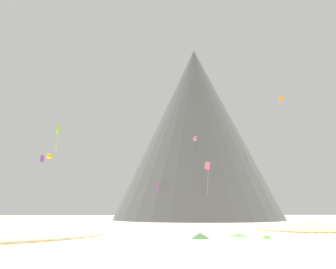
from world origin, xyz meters
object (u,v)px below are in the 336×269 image
at_px(bush_near_left, 200,236).
at_px(kite_yellow_low, 49,156).
at_px(kite_lime_mid, 57,129).
at_px(kite_magenta_low, 158,186).
at_px(kite_pink_mid, 195,139).
at_px(kite_orange_mid, 281,99).
at_px(kite_violet_low, 41,159).
at_px(kite_green_mid, 246,161).
at_px(rock_massif, 193,134).
at_px(bush_ridge_crest, 238,235).
at_px(kite_rainbow_low, 207,170).
at_px(bush_far_right, 267,237).

height_order(bush_near_left, kite_yellow_low, kite_yellow_low).
height_order(kite_lime_mid, kite_magenta_low, kite_lime_mid).
xyz_separation_m(kite_pink_mid, kite_yellow_low, (-30.67, -13.34, -7.07)).
xyz_separation_m(kite_pink_mid, kite_orange_mid, (15.28, -15.70, 5.13)).
height_order(kite_yellow_low, kite_violet_low, kite_yellow_low).
xyz_separation_m(kite_yellow_low, kite_violet_low, (0.13, -4.76, -1.33)).
distance_m(kite_yellow_low, kite_violet_low, 4.94).
bearing_deg(kite_green_mid, rock_massif, -112.56).
xyz_separation_m(kite_lime_mid, kite_pink_mid, (26.54, 24.56, 4.66)).
bearing_deg(rock_massif, kite_violet_low, -123.52).
bearing_deg(bush_ridge_crest, kite_pink_mid, 88.25).
bearing_deg(kite_rainbow_low, kite_lime_mid, 40.79).
height_order(bush_near_left, kite_orange_mid, kite_orange_mid).
relative_size(bush_far_right, kite_pink_mid, 0.37).
xyz_separation_m(rock_massif, kite_rainbow_low, (-7.95, -59.99, -21.18)).
bearing_deg(bush_near_left, kite_orange_mid, 45.70).
bearing_deg(kite_orange_mid, kite_yellow_low, 115.84).
height_order(bush_ridge_crest, kite_green_mid, kite_green_mid).
height_order(kite_green_mid, kite_violet_low, kite_green_mid).
bearing_deg(kite_violet_low, bush_far_right, 71.79).
distance_m(bush_near_left, rock_massif, 81.58).
bearing_deg(bush_near_left, kite_green_mid, 65.09).
height_order(kite_pink_mid, kite_magenta_low, kite_pink_mid).
height_order(kite_magenta_low, kite_orange_mid, kite_orange_mid).
relative_size(kite_yellow_low, kite_rainbow_low, 0.19).
bearing_deg(bush_far_right, kite_lime_mid, 153.47).
xyz_separation_m(bush_near_left, kite_yellow_low, (-24.43, 24.42, 12.93)).
relative_size(bush_ridge_crest, kite_orange_mid, 2.39).
relative_size(kite_pink_mid, kite_rainbow_low, 0.67).
relative_size(bush_near_left, kite_magenta_low, 0.65).
height_order(bush_far_right, kite_lime_mid, kite_lime_mid).
height_order(bush_far_right, bush_ridge_crest, bush_far_right).
bearing_deg(bush_far_right, kite_orange_mid, 58.10).
bearing_deg(kite_magenta_low, kite_pink_mid, -165.90).
xyz_separation_m(kite_lime_mid, kite_green_mid, (42.97, 35.64, 0.94)).
height_order(rock_massif, kite_yellow_low, rock_massif).
relative_size(bush_near_left, kite_violet_low, 1.55).
xyz_separation_m(bush_ridge_crest, kite_yellow_low, (-29.60, 21.88, 13.03)).
distance_m(kite_pink_mid, kite_orange_mid, 22.50).
height_order(bush_near_left, kite_rainbow_low, kite_rainbow_low).
height_order(bush_ridge_crest, kite_magenta_low, kite_magenta_low).
bearing_deg(bush_far_right, kite_rainbow_low, 101.81).
relative_size(bush_far_right, kite_violet_low, 0.98).
bearing_deg(kite_orange_mid, rock_massif, 38.88).
height_order(kite_pink_mid, kite_rainbow_low, kite_pink_mid).
bearing_deg(kite_pink_mid, kite_green_mid, -144.60).
distance_m(kite_rainbow_low, kite_orange_mid, 24.60).
xyz_separation_m(kite_violet_low, kite_rainbow_low, (28.50, -4.94, -2.32)).
distance_m(kite_green_mid, kite_rainbow_low, 39.43).
bearing_deg(bush_ridge_crest, bush_far_right, -54.77).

